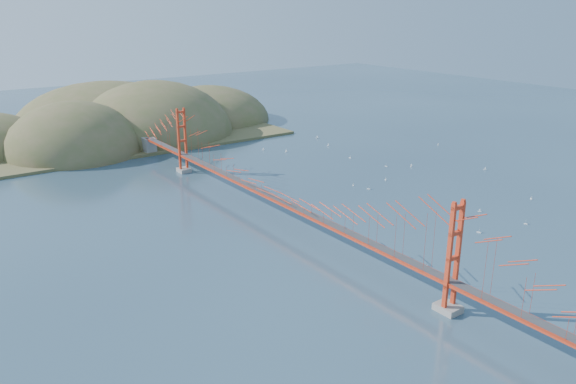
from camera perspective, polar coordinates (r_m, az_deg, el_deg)
ground at (r=79.10m, az=-1.10°, el=-2.97°), size 320.00×320.00×0.00m
bridge at (r=76.95m, az=-1.21°, el=1.93°), size 2.20×94.40×12.00m
far_headlands at (r=139.52m, az=-16.54°, el=5.78°), size 84.00×58.00×25.00m
sailboat_16 at (r=93.41m, az=8.19°, el=0.36°), size 0.66×0.66×0.70m
sailboat_13 at (r=95.72m, az=23.48°, el=-0.59°), size 0.61×0.61×0.64m
sailboat_3 at (r=116.14m, az=-0.19°, el=4.16°), size 0.52×0.45×0.60m
sailboat_0 at (r=84.66m, az=23.01°, el=-2.94°), size 0.51×0.52×0.58m
sailboat_10 at (r=67.88m, az=13.79°, el=-7.21°), size 0.54×0.54×0.57m
sailboat_12 at (r=117.71m, az=-2.53°, el=4.34°), size 0.53×0.46×0.60m
sailboat_1 at (r=107.17m, az=9.93°, el=2.64°), size 0.51×0.52×0.59m
sailboat_7 at (r=128.40m, az=2.98°, el=5.54°), size 0.61×0.60×0.69m
sailboat_15 at (r=112.13m, az=6.32°, el=3.52°), size 0.42×0.50×0.58m
sailboat_4 at (r=98.73m, az=9.90°, el=1.26°), size 0.53×0.53×0.59m
sailboat_6 at (r=79.30m, az=18.82°, el=-3.84°), size 0.61×0.61×0.67m
sailboat_9 at (r=126.04m, az=15.01°, el=4.67°), size 0.54×0.54×0.56m
sailboat_8 at (r=108.05m, az=12.41°, el=2.61°), size 0.54×0.54×0.60m
sailboat_14 at (r=94.88m, az=6.65°, el=0.70°), size 0.51×0.51×0.56m
sailboat_2 at (r=87.17m, az=18.90°, el=-1.84°), size 0.55×0.55×0.58m
sailboat_11 at (r=109.58m, az=19.39°, el=2.20°), size 0.56×0.56×0.60m
sailboat_17 at (r=121.59m, az=4.10°, el=4.77°), size 0.55×0.45×0.65m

